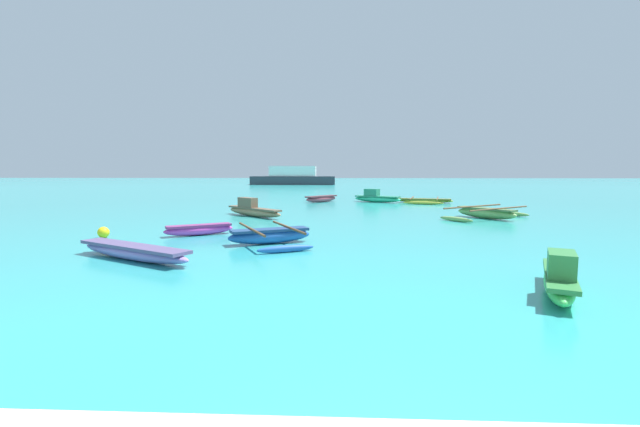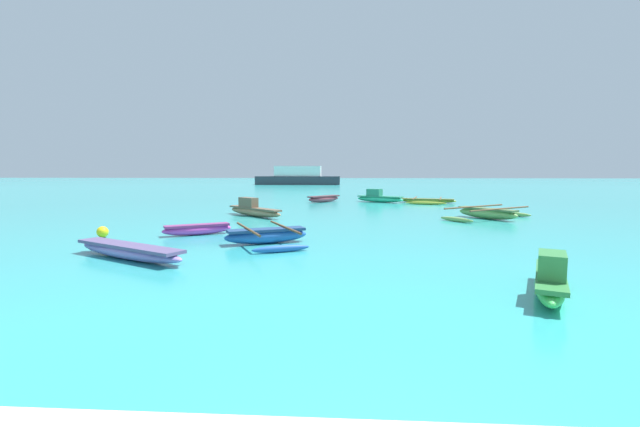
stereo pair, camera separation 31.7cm
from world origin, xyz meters
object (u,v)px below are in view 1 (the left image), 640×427
moored_boat_2 (486,213)px  moored_boat_4 (253,210)px  moored_boat_8 (560,279)px  moored_boat_0 (376,198)px  moored_boat_5 (270,236)px  moored_boat_6 (133,251)px  distant_ferry (293,177)px  moored_boat_3 (321,199)px  moored_boat_7 (199,229)px  mooring_buoy_0 (103,232)px  moored_boat_1 (424,200)px

moored_boat_2 → moored_boat_4: 10.87m
moored_boat_4 → moored_boat_8: (8.05, -12.64, -0.02)m
moored_boat_0 → moored_boat_8: size_ratio=1.24×
moored_boat_4 → moored_boat_5: 7.88m
moored_boat_8 → moored_boat_6: bearing=97.7°
moored_boat_5 → distant_ferry: distant_ferry is taller
moored_boat_3 → moored_boat_7: size_ratio=1.18×
moored_boat_3 → moored_boat_6: size_ratio=0.70×
moored_boat_3 → mooring_buoy_0: size_ratio=7.14×
moored_boat_0 → moored_boat_6: (-7.63, -19.51, -0.12)m
moored_boat_0 → moored_boat_3: (-3.82, -0.14, -0.07)m
moored_boat_0 → moored_boat_5: bearing=-75.4°
moored_boat_2 → moored_boat_3: size_ratio=1.74×
moored_boat_3 → distant_ferry: distant_ferry is taller
moored_boat_6 → distant_ferry: size_ratio=0.29×
moored_boat_8 → distant_ferry: 59.21m
moored_boat_2 → moored_boat_8: moored_boat_8 is taller
moored_boat_6 → moored_boat_5: bearing=68.4°
moored_boat_0 → moored_boat_3: size_ratio=1.28×
moored_boat_3 → moored_boat_6: bearing=-150.9°
moored_boat_2 → distant_ferry: (-13.89, 45.96, 0.90)m
distant_ferry → moored_boat_3: bearing=-80.7°
moored_boat_0 → moored_boat_8: moored_boat_0 is taller
moored_boat_7 → distant_ferry: 51.65m
moored_boat_1 → moored_boat_6: bearing=-105.7°
moored_boat_3 → moored_boat_5: (-0.82, -16.92, -0.01)m
moored_boat_1 → moored_boat_4: moored_boat_4 is taller
distant_ferry → moored_boat_7: bearing=-87.3°
moored_boat_3 → mooring_buoy_0: 17.34m
moored_boat_2 → moored_boat_5: (-8.78, -7.15, -0.02)m
moored_boat_4 → mooring_buoy_0: size_ratio=8.95×
moored_boat_1 → moored_boat_7: size_ratio=1.76×
moored_boat_0 → moored_boat_6: bearing=-81.5°
moored_boat_2 → moored_boat_5: moored_boat_2 is taller
moored_boat_1 → distant_ferry: bearing=123.5°
distant_ferry → moored_boat_1: bearing=-70.4°
moored_boat_2 → distant_ferry: size_ratio=0.35×
moored_boat_1 → moored_boat_5: bearing=-101.4°
moored_boat_1 → moored_boat_8: (-1.89, -21.73, 0.13)m
moored_boat_2 → mooring_buoy_0: bearing=-102.8°
moored_boat_4 → moored_boat_6: (-0.92, -10.06, -0.10)m
moored_boat_2 → moored_boat_4: (-10.86, 0.45, 0.05)m
moored_boat_2 → moored_boat_5: bearing=-87.5°
moored_boat_1 → moored_boat_5: size_ratio=1.08×
moored_boat_8 → moored_boat_3: bearing=37.0°
moored_boat_4 → moored_boat_8: bearing=-13.8°
moored_boat_1 → moored_boat_5: moored_boat_5 is taller
moored_boat_5 → moored_boat_7: 3.07m
moored_boat_6 → mooring_buoy_0: bearing=157.4°
moored_boat_2 → moored_boat_5: size_ratio=1.26×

